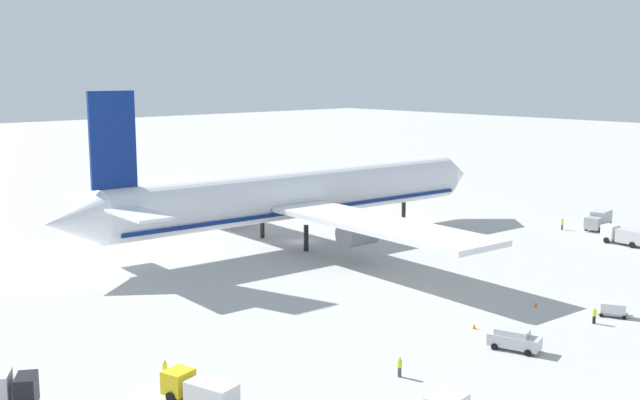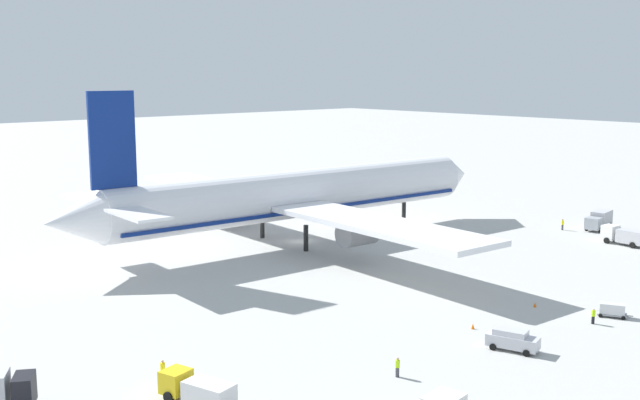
{
  "view_description": "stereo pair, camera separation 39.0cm",
  "coord_description": "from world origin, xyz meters",
  "px_view_note": "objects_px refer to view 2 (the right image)",
  "views": [
    {
      "loc": [
        -73.54,
        -86.54,
        25.42
      ],
      "look_at": [
        3.8,
        -0.25,
        5.95
      ],
      "focal_mm": 43.2,
      "sensor_mm": 36.0,
      "label": 1
    },
    {
      "loc": [
        -73.24,
        -86.8,
        25.42
      ],
      "look_at": [
        3.8,
        -0.25,
        5.95
      ],
      "focal_mm": 43.2,
      "sensor_mm": 36.0,
      "label": 2
    }
  ],
  "objects_px": {
    "ground_worker_2": "(163,370)",
    "traffic_cone_2": "(473,326)",
    "service_truck_1": "(624,235)",
    "service_truck_2": "(197,389)",
    "airliner": "(293,196)",
    "ground_worker_3": "(563,224)",
    "service_truck_0": "(599,220)",
    "traffic_cone_0": "(535,305)",
    "service_van": "(512,339)",
    "ground_worker_1": "(397,367)",
    "baggage_cart_0": "(612,309)",
    "ground_worker_0": "(593,316)"
  },
  "relations": [
    {
      "from": "service_van",
      "to": "traffic_cone_0",
      "type": "xyz_separation_m",
      "value": [
        13.03,
        5.99,
        -0.76
      ]
    },
    {
      "from": "baggage_cart_0",
      "to": "ground_worker_2",
      "type": "bearing_deg",
      "value": 159.27
    },
    {
      "from": "service_truck_1",
      "to": "traffic_cone_2",
      "type": "height_order",
      "value": "service_truck_1"
    },
    {
      "from": "service_truck_2",
      "to": "traffic_cone_0",
      "type": "xyz_separation_m",
      "value": [
        41.07,
        -3.48,
        -0.96
      ]
    },
    {
      "from": "ground_worker_2",
      "to": "ground_worker_3",
      "type": "xyz_separation_m",
      "value": [
        79.84,
        10.94,
        0.03
      ]
    },
    {
      "from": "traffic_cone_2",
      "to": "ground_worker_0",
      "type": "bearing_deg",
      "value": -34.48
    },
    {
      "from": "ground_worker_1",
      "to": "ground_worker_2",
      "type": "xyz_separation_m",
      "value": [
        -15.07,
        12.55,
        0.01
      ]
    },
    {
      "from": "ground_worker_0",
      "to": "traffic_cone_2",
      "type": "bearing_deg",
      "value": 145.52
    },
    {
      "from": "service_truck_0",
      "to": "ground_worker_3",
      "type": "bearing_deg",
      "value": 144.64
    },
    {
      "from": "ground_worker_3",
      "to": "traffic_cone_2",
      "type": "xyz_separation_m",
      "value": [
        -50.12,
        -20.2,
        -0.64
      ]
    },
    {
      "from": "service_truck_0",
      "to": "traffic_cone_0",
      "type": "relative_size",
      "value": 13.15
    },
    {
      "from": "traffic_cone_2",
      "to": "traffic_cone_0",
      "type": "bearing_deg",
      "value": -0.33
    },
    {
      "from": "service_truck_2",
      "to": "traffic_cone_0",
      "type": "bearing_deg",
      "value": -4.84
    },
    {
      "from": "airliner",
      "to": "service_truck_2",
      "type": "relative_size",
      "value": 11.49
    },
    {
      "from": "service_truck_2",
      "to": "traffic_cone_0",
      "type": "distance_m",
      "value": 41.23
    },
    {
      "from": "service_truck_2",
      "to": "service_truck_1",
      "type": "bearing_deg",
      "value": 3.69
    },
    {
      "from": "traffic_cone_0",
      "to": "ground_worker_3",
      "type": "bearing_deg",
      "value": 27.33
    },
    {
      "from": "service_truck_0",
      "to": "service_truck_2",
      "type": "relative_size",
      "value": 1.09
    },
    {
      "from": "baggage_cart_0",
      "to": "ground_worker_2",
      "type": "height_order",
      "value": "ground_worker_2"
    },
    {
      "from": "traffic_cone_0",
      "to": "traffic_cone_2",
      "type": "distance_m",
      "value": 10.93
    },
    {
      "from": "baggage_cart_0",
      "to": "airliner",
      "type": "bearing_deg",
      "value": 92.68
    },
    {
      "from": "service_van",
      "to": "ground_worker_0",
      "type": "distance_m",
      "value": 12.59
    },
    {
      "from": "ground_worker_2",
      "to": "traffic_cone_0",
      "type": "height_order",
      "value": "ground_worker_2"
    },
    {
      "from": "airliner",
      "to": "ground_worker_1",
      "type": "xyz_separation_m",
      "value": [
        -26.37,
        -45.51,
        -6.23
      ]
    },
    {
      "from": "ground_worker_2",
      "to": "ground_worker_0",
      "type": "bearing_deg",
      "value": -22.25
    },
    {
      "from": "service_truck_0",
      "to": "service_truck_2",
      "type": "distance_m",
      "value": 86.33
    },
    {
      "from": "airliner",
      "to": "ground_worker_3",
      "type": "xyz_separation_m",
      "value": [
        38.4,
        -22.02,
        -6.19
      ]
    },
    {
      "from": "ground_worker_2",
      "to": "traffic_cone_2",
      "type": "distance_m",
      "value": 31.13
    },
    {
      "from": "service_truck_1",
      "to": "ground_worker_1",
      "type": "xyz_separation_m",
      "value": [
        -61.96,
        -11.7,
        -0.55
      ]
    },
    {
      "from": "service_truck_0",
      "to": "ground_worker_2",
      "type": "distance_m",
      "value": 85.22
    },
    {
      "from": "service_truck_1",
      "to": "service_truck_2",
      "type": "relative_size",
      "value": 0.97
    },
    {
      "from": "service_truck_0",
      "to": "traffic_cone_0",
      "type": "distance_m",
      "value": 47.3
    },
    {
      "from": "service_truck_1",
      "to": "ground_worker_1",
      "type": "distance_m",
      "value": 63.06
    },
    {
      "from": "ground_worker_0",
      "to": "ground_worker_3",
      "type": "xyz_separation_m",
      "value": [
        39.69,
        27.36,
        0.09
      ]
    },
    {
      "from": "traffic_cone_0",
      "to": "baggage_cart_0",
      "type": "bearing_deg",
      "value": -66.73
    },
    {
      "from": "ground_worker_0",
      "to": "service_truck_0",
      "type": "bearing_deg",
      "value": 27.98
    },
    {
      "from": "service_truck_1",
      "to": "service_van",
      "type": "bearing_deg",
      "value": -163.69
    },
    {
      "from": "service_truck_0",
      "to": "ground_worker_0",
      "type": "relative_size",
      "value": 4.44
    },
    {
      "from": "airliner",
      "to": "ground_worker_0",
      "type": "relative_size",
      "value": 46.9
    },
    {
      "from": "service_truck_1",
      "to": "ground_worker_1",
      "type": "relative_size",
      "value": 3.77
    },
    {
      "from": "service_truck_1",
      "to": "traffic_cone_2",
      "type": "bearing_deg",
      "value": -169.92
    },
    {
      "from": "airliner",
      "to": "traffic_cone_2",
      "type": "xyz_separation_m",
      "value": [
        -11.73,
        -42.22,
        -6.83
      ]
    },
    {
      "from": "ground_worker_0",
      "to": "ground_worker_3",
      "type": "height_order",
      "value": "ground_worker_3"
    },
    {
      "from": "service_truck_2",
      "to": "ground_worker_1",
      "type": "distance_m",
      "value": 16.89
    },
    {
      "from": "service_van",
      "to": "traffic_cone_0",
      "type": "bearing_deg",
      "value": 24.7
    },
    {
      "from": "service_truck_2",
      "to": "ground_worker_3",
      "type": "relative_size",
      "value": 3.72
    },
    {
      "from": "airliner",
      "to": "ground_worker_3",
      "type": "distance_m",
      "value": 44.69
    },
    {
      "from": "traffic_cone_0",
      "to": "traffic_cone_2",
      "type": "xyz_separation_m",
      "value": [
        -10.93,
        0.06,
        0.0
      ]
    },
    {
      "from": "airliner",
      "to": "ground_worker_2",
      "type": "bearing_deg",
      "value": -141.51
    },
    {
      "from": "service_truck_0",
      "to": "baggage_cart_0",
      "type": "bearing_deg",
      "value": -149.82
    }
  ]
}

